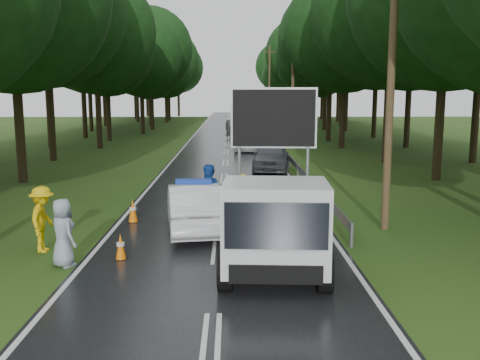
{
  "coord_description": "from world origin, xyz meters",
  "views": [
    {
      "loc": [
        0.36,
        -14.34,
        4.28
      ],
      "look_at": [
        0.66,
        3.74,
        1.3
      ],
      "focal_mm": 40.0,
      "sensor_mm": 36.0,
      "label": 1
    }
  ],
  "objects_px": {
    "police_sedan": "(194,207)",
    "work_truck": "(274,222)",
    "barrier": "(234,197)",
    "queue_car_second": "(250,139)",
    "queue_car_first": "(271,156)",
    "officer": "(241,202)",
    "queue_car_fourth": "(235,127)",
    "civilian": "(210,194)",
    "queue_car_third": "(257,133)"
  },
  "relations": [
    {
      "from": "police_sedan",
      "to": "queue_car_second",
      "type": "relative_size",
      "value": 0.83
    },
    {
      "from": "barrier",
      "to": "queue_car_second",
      "type": "height_order",
      "value": "queue_car_second"
    },
    {
      "from": "police_sedan",
      "to": "civilian",
      "type": "relative_size",
      "value": 2.4
    },
    {
      "from": "police_sedan",
      "to": "work_truck",
      "type": "distance_m",
      "value": 4.28
    },
    {
      "from": "queue_car_first",
      "to": "officer",
      "type": "bearing_deg",
      "value": -91.62
    },
    {
      "from": "barrier",
      "to": "civilian",
      "type": "height_order",
      "value": "civilian"
    },
    {
      "from": "civilian",
      "to": "officer",
      "type": "bearing_deg",
      "value": -40.57
    },
    {
      "from": "work_truck",
      "to": "civilian",
      "type": "bearing_deg",
      "value": 113.35
    },
    {
      "from": "queue_car_fourth",
      "to": "police_sedan",
      "type": "bearing_deg",
      "value": -100.18
    },
    {
      "from": "queue_car_fourth",
      "to": "queue_car_third",
      "type": "bearing_deg",
      "value": -86.92
    },
    {
      "from": "officer",
      "to": "work_truck",
      "type": "bearing_deg",
      "value": 92.72
    },
    {
      "from": "work_truck",
      "to": "queue_car_second",
      "type": "bearing_deg",
      "value": 92.68
    },
    {
      "from": "civilian",
      "to": "police_sedan",
      "type": "bearing_deg",
      "value": -108.71
    },
    {
      "from": "police_sedan",
      "to": "work_truck",
      "type": "xyz_separation_m",
      "value": [
        2.19,
        -3.65,
        0.44
      ]
    },
    {
      "from": "civilian",
      "to": "queue_car_first",
      "type": "bearing_deg",
      "value": 80.84
    },
    {
      "from": "civilian",
      "to": "queue_car_fourth",
      "type": "relative_size",
      "value": 0.44
    },
    {
      "from": "work_truck",
      "to": "queue_car_third",
      "type": "xyz_separation_m",
      "value": [
        1.21,
        33.34,
        -0.41
      ]
    },
    {
      "from": "barrier",
      "to": "queue_car_second",
      "type": "distance_m",
      "value": 22.22
    },
    {
      "from": "civilian",
      "to": "barrier",
      "type": "bearing_deg",
      "value": 32.42
    },
    {
      "from": "queue_car_second",
      "to": "work_truck",
      "type": "bearing_deg",
      "value": -88.33
    },
    {
      "from": "officer",
      "to": "queue_car_fourth",
      "type": "distance_m",
      "value": 38.94
    },
    {
      "from": "officer",
      "to": "civilian",
      "type": "distance_m",
      "value": 1.41
    },
    {
      "from": "queue_car_second",
      "to": "queue_car_fourth",
      "type": "relative_size",
      "value": 1.27
    },
    {
      "from": "queue_car_second",
      "to": "queue_car_third",
      "type": "relative_size",
      "value": 1.02
    },
    {
      "from": "police_sedan",
      "to": "barrier",
      "type": "distance_m",
      "value": 1.98
    },
    {
      "from": "queue_car_fourth",
      "to": "queue_car_second",
      "type": "bearing_deg",
      "value": -94.31
    },
    {
      "from": "police_sedan",
      "to": "civilian",
      "type": "xyz_separation_m",
      "value": [
        0.47,
        1.1,
        0.23
      ]
    },
    {
      "from": "police_sedan",
      "to": "queue_car_second",
      "type": "bearing_deg",
      "value": -104.25
    },
    {
      "from": "police_sedan",
      "to": "queue_car_second",
      "type": "height_order",
      "value": "police_sedan"
    },
    {
      "from": "work_truck",
      "to": "queue_car_second",
      "type": "xyz_separation_m",
      "value": [
        0.36,
        27.34,
        -0.37
      ]
    },
    {
      "from": "queue_car_first",
      "to": "queue_car_fourth",
      "type": "relative_size",
      "value": 1.07
    },
    {
      "from": "barrier",
      "to": "queue_car_fourth",
      "type": "height_order",
      "value": "queue_car_fourth"
    },
    {
      "from": "officer",
      "to": "queue_car_first",
      "type": "bearing_deg",
      "value": -106.55
    },
    {
      "from": "police_sedan",
      "to": "queue_car_third",
      "type": "relative_size",
      "value": 0.85
    },
    {
      "from": "barrier",
      "to": "officer",
      "type": "distance_m",
      "value": 1.44
    },
    {
      "from": "work_truck",
      "to": "queue_car_first",
      "type": "relative_size",
      "value": 1.18
    },
    {
      "from": "civilian",
      "to": "queue_car_fourth",
      "type": "distance_m",
      "value": 37.96
    },
    {
      "from": "queue_car_fourth",
      "to": "queue_car_first",
      "type": "bearing_deg",
      "value": -93.96
    },
    {
      "from": "queue_car_second",
      "to": "queue_car_third",
      "type": "bearing_deg",
      "value": 84.3
    },
    {
      "from": "barrier",
      "to": "queue_car_first",
      "type": "height_order",
      "value": "queue_car_first"
    },
    {
      "from": "civilian",
      "to": "queue_car_fourth",
      "type": "xyz_separation_m",
      "value": [
        1.13,
        37.94,
        -0.25
      ]
    },
    {
      "from": "barrier",
      "to": "officer",
      "type": "relative_size",
      "value": 1.25
    },
    {
      "from": "officer",
      "to": "queue_car_third",
      "type": "distance_m",
      "value": 29.66
    },
    {
      "from": "officer",
      "to": "queue_car_first",
      "type": "height_order",
      "value": "officer"
    },
    {
      "from": "barrier",
      "to": "queue_car_second",
      "type": "relative_size",
      "value": 0.4
    },
    {
      "from": "civilian",
      "to": "queue_car_third",
      "type": "bearing_deg",
      "value": 88.65
    },
    {
      "from": "police_sedan",
      "to": "officer",
      "type": "distance_m",
      "value": 1.48
    },
    {
      "from": "queue_car_third",
      "to": "queue_car_fourth",
      "type": "bearing_deg",
      "value": 95.92
    },
    {
      "from": "barrier",
      "to": "queue_car_fourth",
      "type": "xyz_separation_m",
      "value": [
        0.33,
        37.52,
        -0.03
      ]
    },
    {
      "from": "barrier",
      "to": "civilian",
      "type": "distance_m",
      "value": 0.93
    }
  ]
}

